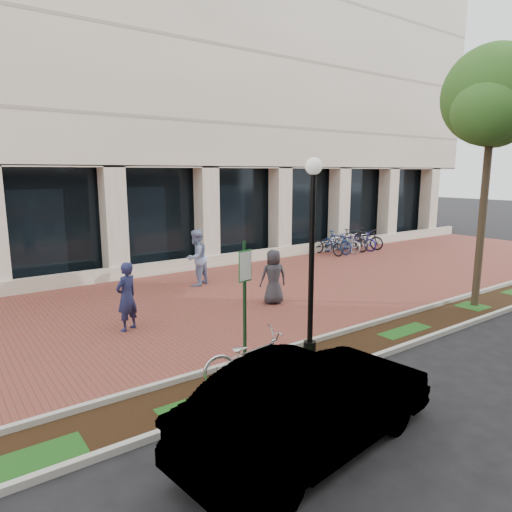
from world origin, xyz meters
TOP-DOWN VIEW (x-y plane):
  - ground at (0.00, 0.00)m, footprint 120.00×120.00m
  - brick_plaza at (0.00, 0.00)m, footprint 40.00×9.00m
  - planting_strip at (0.00, -5.25)m, footprint 40.00×1.50m
  - curb_plaza_side at (0.00, -4.50)m, footprint 40.00×0.12m
  - curb_street_side at (0.00, -6.00)m, footprint 40.00×0.12m
  - near_office_building at (0.00, 10.47)m, footprint 40.00×12.12m
  - parking_sign at (-2.79, -4.89)m, footprint 0.34×0.07m
  - lamppost at (-1.10, -4.95)m, footprint 0.36×0.36m
  - street_tree at (5.59, -5.07)m, footprint 3.37×2.81m
  - locked_bicycle at (-2.93, -5.26)m, footprint 2.01×1.11m
  - pedestrian_left at (-3.79, -1.06)m, footprint 0.77×0.66m
  - pedestrian_mid at (-0.09, 2.06)m, footprint 1.21×1.11m
  - pedestrian_right at (0.71, -1.34)m, footprint 0.95×0.77m
  - bollard at (9.44, 3.41)m, footprint 0.12×0.12m
  - bike_rack_cluster at (9.43, 3.69)m, footprint 3.67×2.03m
  - sedan_near_curb at (-3.46, -7.55)m, footprint 4.46×2.04m

SIDE VIEW (x-z plane):
  - ground at x=0.00m, z-range 0.00..0.00m
  - brick_plaza at x=0.00m, z-range 0.00..0.01m
  - planting_strip at x=0.00m, z-range 0.00..0.01m
  - curb_plaza_side at x=0.00m, z-range 0.00..0.12m
  - curb_street_side at x=0.00m, z-range 0.00..0.12m
  - bollard at x=9.44m, z-range 0.01..0.95m
  - locked_bicycle at x=-2.93m, z-range 0.00..1.00m
  - bike_rack_cluster at x=9.43m, z-range -0.03..1.09m
  - sedan_near_curb at x=-3.46m, z-range 0.00..1.42m
  - pedestrian_right at x=0.71m, z-range 0.00..1.69m
  - pedestrian_left at x=-3.79m, z-range 0.00..1.78m
  - pedestrian_mid at x=-0.09m, z-range 0.00..2.01m
  - parking_sign at x=-2.79m, z-range 0.35..3.04m
  - lamppost at x=-1.10m, z-range 0.28..4.57m
  - street_tree at x=5.59m, z-range 2.15..9.66m
  - near_office_building at x=0.00m, z-range 2.05..18.05m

